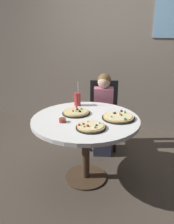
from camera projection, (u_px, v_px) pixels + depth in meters
name	position (u px, v px, depth m)	size (l,w,h in m)	color
ground_plane	(86.00, 177.00, 2.61)	(8.00, 8.00, 0.00)	#4C4238
wall_with_window	(118.00, 42.00, 3.59)	(5.20, 0.14, 2.90)	gray
dining_table	(86.00, 127.00, 2.39)	(1.14, 1.14, 0.75)	white
chair_wooden	(103.00, 110.00, 3.24)	(0.48, 0.48, 0.95)	black
diner_child	(103.00, 118.00, 3.08)	(0.33, 0.43, 1.08)	#3F4766
pizza_veggie	(91.00, 127.00, 2.10)	(0.29, 0.29, 0.05)	black
pizza_cheese	(119.00, 117.00, 2.34)	(0.35, 0.35, 0.05)	black
pizza_pepperoni	(76.00, 112.00, 2.47)	(0.31, 0.31, 0.05)	black
soda_cup	(77.00, 99.00, 2.72)	(0.08, 0.08, 0.31)	#B73333
sauce_bowl	(62.00, 120.00, 2.24)	(0.07, 0.07, 0.04)	brown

